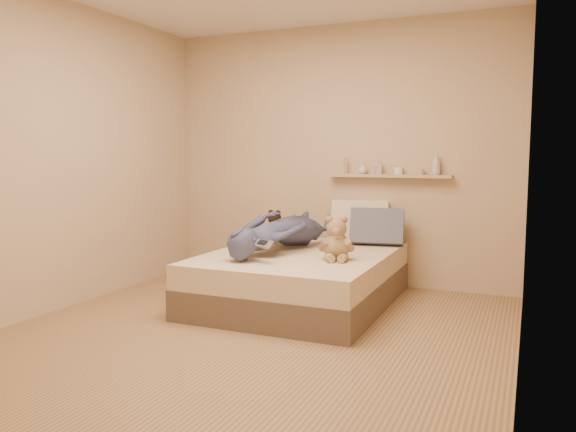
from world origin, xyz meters
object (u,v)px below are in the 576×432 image
at_px(pillow_grey, 377,227).
at_px(dark_plush, 275,228).
at_px(pillow_cream, 360,221).
at_px(game_console, 263,244).
at_px(wall_shelf, 389,176).
at_px(person, 280,231).
at_px(bed, 301,278).
at_px(teddy_bear, 336,242).

bearing_deg(pillow_grey, dark_plush, -171.12).
distance_m(pillow_cream, pillow_grey, 0.25).
distance_m(game_console, wall_shelf, 1.69).
distance_m(game_console, person, 0.63).
relative_size(bed, teddy_bear, 5.20).
bearing_deg(teddy_bear, person, 157.52).
bearing_deg(dark_plush, game_console, -69.78).
relative_size(teddy_bear, wall_shelf, 0.30).
relative_size(bed, pillow_grey, 3.80).
relative_size(dark_plush, pillow_cream, 0.56).
height_order(bed, pillow_grey, pillow_grey).
bearing_deg(pillow_cream, pillow_grey, -33.92).
bearing_deg(pillow_grey, wall_shelf, 77.11).
bearing_deg(game_console, bed, 81.18).
relative_size(bed, wall_shelf, 1.58).
relative_size(game_console, dark_plush, 0.61).
bearing_deg(pillow_grey, person, -138.16).
height_order(pillow_cream, person, pillow_cream).
bearing_deg(teddy_bear, pillow_grey, 83.63).
bearing_deg(person, bed, 174.50).
bearing_deg(game_console, dark_plush, 110.22).
distance_m(bed, teddy_bear, 0.59).
bearing_deg(person, teddy_bear, 163.56).
height_order(teddy_bear, pillow_cream, pillow_cream).
distance_m(bed, game_console, 0.69).
xyz_separation_m(dark_plush, person, (0.27, -0.49, 0.04)).
distance_m(pillow_cream, person, 0.94).
height_order(game_console, pillow_cream, pillow_cream).
xyz_separation_m(game_console, dark_plush, (-0.41, 1.10, -0.02)).
relative_size(bed, person, 1.29).
distance_m(teddy_bear, person, 0.67).
relative_size(pillow_cream, pillow_grey, 1.10).
distance_m(teddy_bear, pillow_cream, 1.05).
bearing_deg(bed, pillow_cream, 70.64).
distance_m(game_console, pillow_cream, 1.45).
bearing_deg(game_console, person, 102.11).
bearing_deg(bed, person, 168.46).
relative_size(bed, pillow_cream, 3.45).
relative_size(teddy_bear, dark_plush, 1.18).
xyz_separation_m(dark_plush, pillow_cream, (0.79, 0.30, 0.07)).
height_order(dark_plush, wall_shelf, wall_shelf).
relative_size(game_console, person, 0.13).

